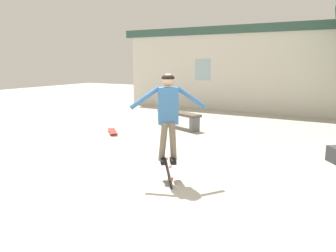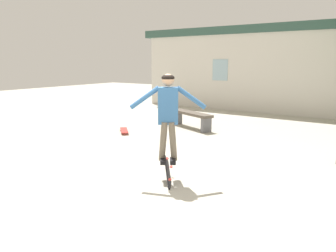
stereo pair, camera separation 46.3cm
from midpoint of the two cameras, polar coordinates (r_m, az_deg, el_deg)
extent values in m
plane|color=#B2AD9E|center=(5.74, -5.63, -10.07)|extent=(40.00, 40.00, 0.00)
cube|color=beige|center=(13.71, 16.67, 8.71)|extent=(13.18, 0.40, 3.19)
cube|color=#335147|center=(13.76, 17.09, 16.06)|extent=(13.83, 0.52, 0.34)
cube|color=#99B7C6|center=(14.45, 5.12, 9.72)|extent=(0.70, 0.02, 0.90)
cube|color=brown|center=(10.33, 0.56, 2.26)|extent=(1.76, 1.03, 0.08)
cube|color=slate|center=(10.97, -1.88, 1.42)|extent=(0.23, 0.34, 0.43)
cube|color=slate|center=(9.80, 3.30, 0.24)|extent=(0.23, 0.34, 0.43)
cube|color=teal|center=(5.58, -2.38, 3.55)|extent=(0.41, 0.38, 0.63)
sphere|color=tan|center=(5.54, -2.42, 8.00)|extent=(0.29, 0.29, 0.21)
ellipsoid|color=black|center=(5.54, -2.42, 8.38)|extent=(0.31, 0.31, 0.12)
cylinder|color=#6B6051|center=(5.70, -1.48, -2.71)|extent=(0.21, 0.33, 0.76)
cube|color=black|center=(5.76, -1.44, -6.12)|extent=(0.23, 0.27, 0.07)
cylinder|color=#6B6051|center=(5.69, -3.19, -2.75)|extent=(0.30, 0.27, 0.76)
cube|color=black|center=(5.76, -3.14, -6.16)|extent=(0.23, 0.27, 0.07)
cylinder|color=teal|center=(5.59, 1.66, 4.99)|extent=(0.48, 0.36, 0.40)
cylinder|color=teal|center=(5.56, -6.48, 4.89)|extent=(0.48, 0.36, 0.40)
cube|color=black|center=(5.78, -2.23, -8.31)|extent=(0.47, 0.66, 0.56)
cylinder|color=#DB3D33|center=(5.52, -1.79, -9.31)|extent=(0.08, 0.07, 0.06)
cylinder|color=#DB3D33|center=(5.70, -1.08, -10.69)|extent=(0.08, 0.07, 0.06)
cylinder|color=#DB3D33|center=(5.85, -2.49, -5.72)|extent=(0.08, 0.07, 0.06)
cylinder|color=#DB3D33|center=(6.02, -1.81, -7.13)|extent=(0.08, 0.07, 0.06)
cube|color=red|center=(9.76, -11.00, -0.87)|extent=(0.72, 0.70, 0.02)
cylinder|color=silver|center=(10.00, -11.74, -0.87)|extent=(0.05, 0.05, 0.05)
cylinder|color=silver|center=(10.02, -10.52, -0.80)|extent=(0.05, 0.05, 0.05)
cylinder|color=silver|center=(9.51, -11.49, -1.48)|extent=(0.05, 0.05, 0.05)
cylinder|color=silver|center=(9.53, -10.21, -1.40)|extent=(0.05, 0.05, 0.05)
camera|label=1|loc=(0.23, -92.35, -0.46)|focal=35.00mm
camera|label=2|loc=(0.23, 87.65, 0.46)|focal=35.00mm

